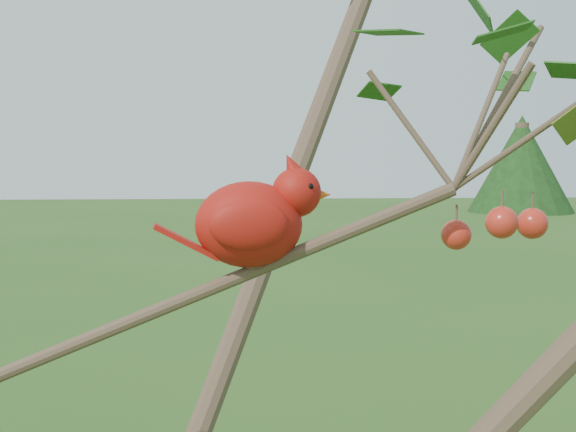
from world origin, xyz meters
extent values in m
sphere|color=red|center=(0.60, 0.02, 2.16)|extent=(0.04, 0.04, 0.04)
sphere|color=red|center=(0.66, 0.06, 2.15)|extent=(0.04, 0.04, 0.04)
sphere|color=red|center=(0.57, 0.10, 2.14)|extent=(0.04, 0.04, 0.04)
ellipsoid|color=#AC170E|center=(0.29, 0.07, 2.15)|extent=(0.15, 0.12, 0.11)
sphere|color=#AC170E|center=(0.35, 0.08, 2.19)|extent=(0.07, 0.07, 0.06)
cone|color=#AC170E|center=(0.35, 0.08, 2.23)|extent=(0.05, 0.04, 0.05)
cone|color=#D85914|center=(0.39, 0.08, 2.19)|extent=(0.03, 0.03, 0.02)
ellipsoid|color=black|center=(0.38, 0.08, 2.19)|extent=(0.02, 0.03, 0.03)
cube|color=#AC170E|center=(0.22, 0.06, 2.13)|extent=(0.08, 0.04, 0.05)
ellipsoid|color=#AC170E|center=(0.28, 0.11, 2.16)|extent=(0.10, 0.04, 0.06)
ellipsoid|color=#AC170E|center=(0.29, 0.03, 2.16)|extent=(0.10, 0.04, 0.06)
cylinder|color=#493727|center=(11.55, 29.57, 1.74)|extent=(0.52, 0.52, 3.48)
cone|color=black|center=(11.55, 29.57, 1.89)|extent=(4.06, 4.06, 3.77)
camera|label=1|loc=(0.27, -0.94, 2.24)|focal=50.00mm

